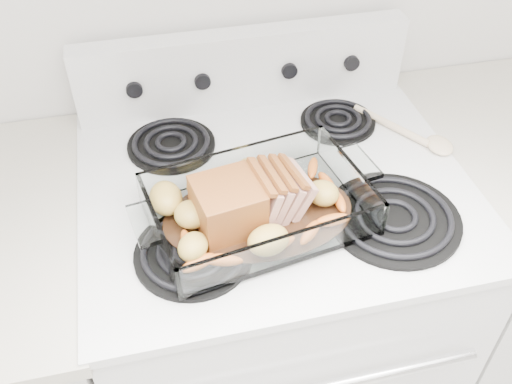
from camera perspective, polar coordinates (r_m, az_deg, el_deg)
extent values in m
cube|color=silver|center=(1.51, 1.47, -12.48)|extent=(0.76, 0.65, 0.92)
cube|color=silver|center=(1.16, 1.87, 0.77)|extent=(0.78, 0.67, 0.02)
cube|color=silver|center=(1.34, -1.28, 12.26)|extent=(0.76, 0.06, 0.18)
cylinder|color=black|center=(1.02, -6.28, -6.15)|extent=(0.21, 0.21, 0.01)
cylinder|color=black|center=(1.10, 13.64, -2.62)|extent=(0.25, 0.25, 0.01)
cylinder|color=black|center=(1.25, -8.46, 4.67)|extent=(0.19, 0.19, 0.01)
cylinder|color=black|center=(1.32, 8.18, 6.98)|extent=(0.17, 0.17, 0.01)
cylinder|color=black|center=(1.29, -12.09, 10.04)|extent=(0.04, 0.02, 0.04)
cylinder|color=black|center=(1.30, -5.40, 11.03)|extent=(0.04, 0.02, 0.04)
cylinder|color=black|center=(1.33, 3.31, 12.08)|extent=(0.04, 0.02, 0.04)
cylinder|color=black|center=(1.38, 9.48, 12.67)|extent=(0.04, 0.02, 0.04)
cube|color=silver|center=(1.56, -23.97, -16.22)|extent=(0.55, 0.65, 0.90)
cube|color=silver|center=(1.75, 23.27, -7.60)|extent=(0.55, 0.65, 0.90)
cube|color=silver|center=(1.06, 0.25, -2.46)|extent=(0.39, 0.25, 0.01)
cube|color=silver|center=(0.95, 1.97, -5.99)|extent=(0.39, 0.01, 0.07)
cube|color=silver|center=(1.13, -1.20, 3.20)|extent=(0.39, 0.01, 0.07)
cube|color=silver|center=(1.02, -10.14, -2.67)|extent=(0.01, 0.25, 0.07)
cube|color=silver|center=(1.08, 10.02, 0.57)|extent=(0.01, 0.25, 0.07)
cylinder|color=black|center=(1.06, 0.25, -2.23)|extent=(0.22, 0.22, 0.00)
cube|color=brown|center=(1.02, -2.99, -1.02)|extent=(0.11, 0.11, 0.09)
cube|color=#AC745F|center=(1.03, 0.55, -0.56)|extent=(0.04, 0.11, 0.09)
cube|color=#AC745F|center=(1.03, 1.71, -0.44)|extent=(0.05, 0.11, 0.08)
cube|color=#AC745F|center=(1.04, 2.85, -0.32)|extent=(0.05, 0.10, 0.08)
cube|color=#AC745F|center=(1.05, 3.99, -0.20)|extent=(0.05, 0.10, 0.07)
ellipsoid|color=orange|center=(0.98, -7.41, -6.61)|extent=(0.06, 0.02, 0.02)
ellipsoid|color=orange|center=(1.02, 7.89, -3.97)|extent=(0.06, 0.02, 0.02)
ellipsoid|color=orange|center=(1.11, 8.28, 0.22)|extent=(0.06, 0.02, 0.02)
ellipsoid|color=orange|center=(1.07, -8.89, -1.71)|extent=(0.06, 0.02, 0.02)
ellipsoid|color=#AC8841|center=(1.09, -9.20, 0.20)|extent=(0.07, 0.06, 0.05)
ellipsoid|color=#AC8841|center=(1.11, 0.24, 2.04)|extent=(0.07, 0.06, 0.05)
ellipsoid|color=#AC8841|center=(1.06, 7.46, -1.04)|extent=(0.07, 0.06, 0.05)
cylinder|color=beige|center=(1.32, 13.33, 6.53)|extent=(0.12, 0.18, 0.02)
ellipsoid|color=beige|center=(1.29, 17.89, 4.49)|extent=(0.05, 0.07, 0.02)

